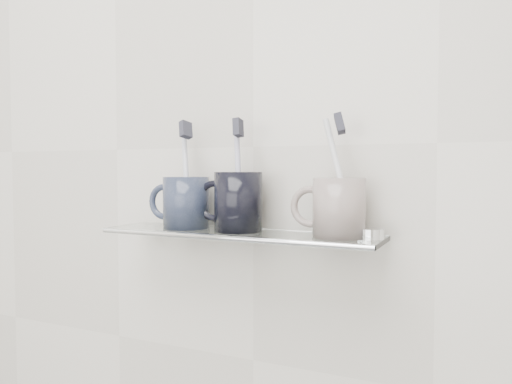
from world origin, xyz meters
The scene contains 18 objects.
wall_back centered at (0.00, 1.10, 1.25)m, with size 2.50×2.50×0.00m, color beige.
shelf_glass centered at (0.00, 1.04, 1.10)m, with size 0.50×0.12×0.01m, color silver.
shelf_rail centered at (0.00, 0.98, 1.10)m, with size 0.01×0.01×0.50m, color silver.
bracket_left centered at (-0.21, 1.09, 1.09)m, with size 0.02×0.02×0.03m, color silver.
bracket_right centered at (0.21, 1.09, 1.09)m, with size 0.02×0.02×0.03m, color silver.
mug_left centered at (-0.11, 1.04, 1.15)m, with size 0.08×0.08×0.09m, color black.
mug_left_handle centered at (-0.16, 1.04, 1.15)m, with size 0.07×0.07×0.01m, color black.
toothbrush_left centered at (-0.11, 1.04, 1.20)m, with size 0.01×0.01×0.19m, color silver.
bristles_left centered at (-0.11, 1.04, 1.28)m, with size 0.01×0.02×0.03m, color #292A34.
mug_center centered at (0.00, 1.04, 1.15)m, with size 0.08×0.08×0.10m, color black.
mug_center_handle centered at (-0.05, 1.04, 1.15)m, with size 0.07×0.07×0.01m, color black.
toothbrush_center centered at (0.00, 1.04, 1.20)m, with size 0.01×0.01×0.19m, color #A5A0CD.
bristles_center centered at (0.00, 1.04, 1.28)m, with size 0.01×0.02×0.03m, color #292A34.
mug_right centered at (0.18, 1.04, 1.15)m, with size 0.08×0.08×0.09m, color silver.
mug_right_handle centered at (0.13, 1.04, 1.15)m, with size 0.07×0.07×0.01m, color silver.
toothbrush_right centered at (0.18, 1.04, 1.20)m, with size 0.01×0.01×0.19m, color silver.
bristles_right centered at (0.18, 1.04, 1.28)m, with size 0.01×0.02×0.03m, color #292A34.
chrome_cap centered at (0.23, 1.04, 1.11)m, with size 0.04×0.04×0.02m, color silver.
Camera 1 is at (0.40, 0.27, 1.21)m, focal length 35.00 mm.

